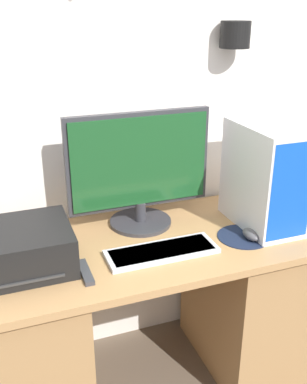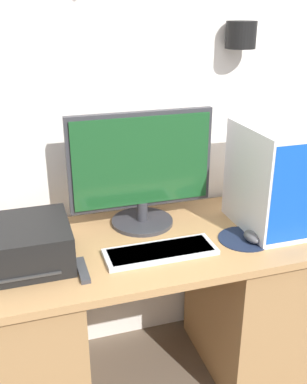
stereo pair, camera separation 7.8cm
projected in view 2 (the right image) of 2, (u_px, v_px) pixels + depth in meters
The scene contains 9 objects.
wall_back at pixel (119, 60), 1.83m from camera, with size 6.40×0.18×2.70m.
desk at pixel (147, 314), 1.89m from camera, with size 1.35×0.63×0.72m.
monitor at pixel (141, 168), 1.81m from camera, with size 0.59×0.26×0.48m.
keyboard at pixel (160, 252), 1.66m from camera, with size 0.42×0.15×0.02m.
mousepad at pixel (244, 239), 1.77m from camera, with size 0.21×0.21×0.00m.
mouse at pixel (252, 237), 1.74m from camera, with size 0.05×0.09×0.04m.
computer_tower at pixel (268, 179), 1.79m from camera, with size 0.20×0.36×0.43m.
printer at pixel (20, 245), 1.58m from camera, with size 0.35×0.32×0.15m.
remote_control at pixel (83, 270), 1.55m from camera, with size 0.03×0.15×0.02m.
Camera 2 is at (-0.44, -1.16, 1.57)m, focal length 42.00 mm.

